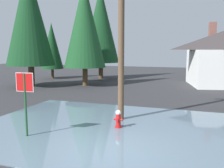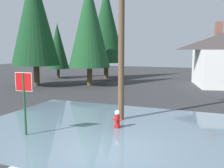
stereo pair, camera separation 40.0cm
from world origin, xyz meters
name	(u,v)px [view 2 (the right image)]	position (x,y,z in m)	size (l,w,h in m)	color
ground_plane	(103,152)	(0.00, 0.00, -0.05)	(80.00, 80.00, 0.10)	#2D2D30
flood_puddle	(107,128)	(-0.78, 2.27, 0.02)	(11.16, 8.48, 0.03)	slate
stop_sign_near	(24,91)	(-3.33, 0.29, 1.73)	(0.71, 0.09, 2.43)	#1E4C28
fire_hydrant	(117,119)	(-0.39, 2.43, 0.38)	(0.39, 0.34, 0.78)	red
utility_pole	(121,32)	(-0.67, 3.69, 4.03)	(1.60, 0.28, 7.71)	brown
pine_tree_tall_left	(106,25)	(-7.87, 19.10, 5.96)	(4.05, 4.05, 10.12)	#4C3823
pine_tree_mid_left	(58,46)	(-13.07, 17.41, 3.63)	(2.47, 2.47, 6.16)	#4C3823
pine_tree_short_left	(34,16)	(-11.40, 11.40, 6.14)	(4.17, 4.17, 10.43)	#4C3823
pine_tree_far_center	(89,24)	(-7.13, 13.44, 5.48)	(3.72, 3.72, 9.31)	#4C3823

